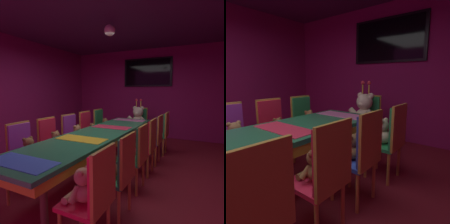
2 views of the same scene
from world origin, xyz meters
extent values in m
plane|color=maroon|center=(0.00, 0.00, 0.00)|extent=(7.90, 7.90, 0.00)
cube|color=#8C1959|center=(0.00, 3.20, 1.40)|extent=(5.20, 0.12, 2.80)
cube|color=#26724C|center=(0.00, 0.00, 0.71)|extent=(0.90, 3.69, 0.05)
cube|color=gold|center=(0.00, 0.00, 0.64)|extent=(0.88, 3.61, 0.10)
cylinder|color=#4C3826|center=(0.38, 1.66, 0.34)|extent=(0.07, 0.07, 0.69)
cylinder|color=#4C3826|center=(-0.38, 1.66, 0.34)|extent=(0.07, 0.07, 0.69)
cube|color=#E52D4C|center=(0.00, 0.52, 0.74)|extent=(0.77, 0.32, 0.01)
cube|color=pink|center=(0.00, 1.57, 0.74)|extent=(0.77, 0.32, 0.01)
cube|color=purple|center=(-0.68, 0.27, 0.44)|extent=(0.40, 0.40, 0.04)
cube|color=purple|center=(-0.86, 0.27, 0.71)|extent=(0.05, 0.38, 0.50)
cube|color=gold|center=(-0.88, 0.27, 0.71)|extent=(0.03, 0.41, 0.55)
cylinder|color=gold|center=(-0.52, 0.43, 0.21)|extent=(0.04, 0.04, 0.42)
cylinder|color=gold|center=(-0.52, 0.11, 0.21)|extent=(0.04, 0.04, 0.42)
cylinder|color=gold|center=(-0.84, 0.43, 0.21)|extent=(0.04, 0.04, 0.42)
ellipsoid|color=#9E7247|center=(-0.68, 0.27, 0.55)|extent=(0.19, 0.19, 0.16)
sphere|color=#9E7247|center=(-0.66, 0.27, 0.69)|extent=(0.16, 0.16, 0.16)
sphere|color=tan|center=(-0.61, 0.27, 0.67)|extent=(0.06, 0.06, 0.06)
sphere|color=#9E7247|center=(-0.68, 0.33, 0.75)|extent=(0.06, 0.06, 0.06)
sphere|color=#9E7247|center=(-0.68, 0.22, 0.75)|extent=(0.06, 0.06, 0.06)
cylinder|color=#9E7247|center=(-0.64, 0.37, 0.56)|extent=(0.05, 0.14, 0.13)
cylinder|color=#9E7247|center=(-0.64, 0.18, 0.56)|extent=(0.05, 0.14, 0.13)
cylinder|color=#9E7247|center=(-0.55, 0.33, 0.49)|extent=(0.07, 0.15, 0.07)
cylinder|color=#9E7247|center=(-0.55, 0.22, 0.49)|extent=(0.07, 0.15, 0.07)
cube|color=red|center=(-0.69, 0.90, 0.44)|extent=(0.40, 0.40, 0.04)
cube|color=red|center=(-0.87, 0.90, 0.71)|extent=(0.05, 0.38, 0.50)
cube|color=gold|center=(-0.89, 0.90, 0.71)|extent=(0.03, 0.41, 0.55)
cylinder|color=gold|center=(-0.53, 1.06, 0.21)|extent=(0.04, 0.04, 0.42)
cylinder|color=gold|center=(-0.53, 0.74, 0.21)|extent=(0.04, 0.04, 0.42)
cylinder|color=gold|center=(-0.85, 1.06, 0.21)|extent=(0.04, 0.04, 0.42)
cylinder|color=gold|center=(-0.85, 0.74, 0.21)|extent=(0.04, 0.04, 0.42)
ellipsoid|color=brown|center=(-0.69, 0.90, 0.53)|extent=(0.16, 0.16, 0.13)
sphere|color=brown|center=(-0.68, 0.90, 0.65)|extent=(0.13, 0.13, 0.13)
sphere|color=#99663C|center=(-0.64, 0.90, 0.64)|extent=(0.05, 0.05, 0.05)
sphere|color=brown|center=(-0.69, 0.94, 0.69)|extent=(0.05, 0.05, 0.05)
sphere|color=brown|center=(-0.69, 0.85, 0.69)|extent=(0.05, 0.05, 0.05)
cylinder|color=brown|center=(-0.66, 0.98, 0.54)|extent=(0.04, 0.11, 0.11)
cylinder|color=brown|center=(-0.66, 0.82, 0.54)|extent=(0.04, 0.11, 0.11)
cylinder|color=brown|center=(-0.59, 0.94, 0.49)|extent=(0.05, 0.12, 0.05)
cylinder|color=brown|center=(-0.59, 0.85, 0.49)|extent=(0.05, 0.12, 0.05)
cube|color=#268C4C|center=(-0.68, 1.51, 0.44)|extent=(0.40, 0.40, 0.04)
cube|color=#268C4C|center=(-0.86, 1.51, 0.71)|extent=(0.05, 0.38, 0.50)
cube|color=gold|center=(-0.89, 1.51, 0.71)|extent=(0.03, 0.41, 0.55)
cylinder|color=gold|center=(-0.52, 1.67, 0.21)|extent=(0.04, 0.04, 0.42)
cylinder|color=gold|center=(-0.52, 1.35, 0.21)|extent=(0.04, 0.04, 0.42)
cylinder|color=gold|center=(-0.84, 1.67, 0.21)|extent=(0.04, 0.04, 0.42)
cylinder|color=gold|center=(-0.84, 1.35, 0.21)|extent=(0.04, 0.04, 0.42)
ellipsoid|color=olive|center=(-0.68, 1.51, 0.54)|extent=(0.18, 0.18, 0.14)
sphere|color=olive|center=(-0.67, 1.51, 0.67)|extent=(0.14, 0.14, 0.14)
sphere|color=#AE7747|center=(-0.62, 1.51, 0.66)|extent=(0.05, 0.05, 0.05)
sphere|color=olive|center=(-0.68, 1.56, 0.72)|extent=(0.05, 0.05, 0.05)
sphere|color=olive|center=(-0.68, 1.46, 0.72)|extent=(0.05, 0.05, 0.05)
cylinder|color=olive|center=(-0.65, 1.60, 0.55)|extent=(0.05, 0.13, 0.12)
cylinder|color=olive|center=(-0.65, 1.42, 0.55)|extent=(0.05, 0.13, 0.12)
cylinder|color=olive|center=(-0.57, 1.56, 0.49)|extent=(0.06, 0.14, 0.06)
cylinder|color=olive|center=(-0.57, 1.46, 0.49)|extent=(0.06, 0.14, 0.06)
cube|color=#268C4C|center=(0.69, -0.27, 0.44)|extent=(0.40, 0.40, 0.04)
cube|color=#268C4C|center=(0.87, -0.27, 0.71)|extent=(0.05, 0.38, 0.50)
cube|color=gold|center=(0.89, -0.27, 0.71)|extent=(0.03, 0.41, 0.55)
ellipsoid|color=brown|center=(0.69, -0.27, 0.54)|extent=(0.18, 0.18, 0.15)
sphere|color=brown|center=(0.68, -0.27, 0.67)|extent=(0.15, 0.15, 0.15)
sphere|color=#99663C|center=(0.63, -0.27, 0.66)|extent=(0.06, 0.06, 0.06)
sphere|color=brown|center=(0.69, -0.33, 0.73)|extent=(0.06, 0.06, 0.06)
sphere|color=brown|center=(0.69, -0.22, 0.73)|extent=(0.06, 0.06, 0.06)
cylinder|color=brown|center=(0.65, -0.18, 0.56)|extent=(0.05, 0.13, 0.12)
cylinder|color=brown|center=(0.57, -0.32, 0.49)|extent=(0.06, 0.14, 0.06)
cylinder|color=brown|center=(0.57, -0.22, 0.49)|extent=(0.06, 0.14, 0.06)
cube|color=red|center=(0.69, 0.32, 0.44)|extent=(0.40, 0.40, 0.04)
cube|color=red|center=(0.87, 0.32, 0.71)|extent=(0.05, 0.38, 0.50)
cube|color=gold|center=(0.89, 0.32, 0.71)|extent=(0.03, 0.41, 0.55)
cylinder|color=gold|center=(0.85, 0.48, 0.21)|extent=(0.04, 0.04, 0.42)
cylinder|color=gold|center=(0.53, 0.48, 0.21)|extent=(0.04, 0.04, 0.42)
cylinder|color=gold|center=(0.53, 0.16, 0.21)|extent=(0.04, 0.04, 0.42)
ellipsoid|color=brown|center=(0.69, 0.32, 0.53)|extent=(0.17, 0.17, 0.13)
sphere|color=brown|center=(0.67, 0.32, 0.65)|extent=(0.13, 0.13, 0.13)
sphere|color=#99663C|center=(0.63, 0.32, 0.64)|extent=(0.05, 0.05, 0.05)
sphere|color=brown|center=(0.69, 0.27, 0.70)|extent=(0.05, 0.05, 0.05)
sphere|color=brown|center=(0.69, 0.37, 0.70)|extent=(0.05, 0.05, 0.05)
cylinder|color=brown|center=(0.65, 0.24, 0.55)|extent=(0.05, 0.12, 0.11)
cylinder|color=brown|center=(0.65, 0.41, 0.55)|extent=(0.05, 0.12, 0.11)
cylinder|color=brown|center=(0.58, 0.28, 0.49)|extent=(0.06, 0.13, 0.06)
cylinder|color=brown|center=(0.58, 0.37, 0.49)|extent=(0.06, 0.13, 0.06)
cube|color=#2D47B2|center=(0.69, 0.87, 0.44)|extent=(0.40, 0.40, 0.04)
cube|color=#2D47B2|center=(0.87, 0.87, 0.71)|extent=(0.05, 0.38, 0.50)
cube|color=gold|center=(0.90, 0.87, 0.71)|extent=(0.03, 0.41, 0.55)
cylinder|color=gold|center=(0.85, 1.03, 0.21)|extent=(0.04, 0.04, 0.42)
cylinder|color=gold|center=(0.85, 0.71, 0.21)|extent=(0.04, 0.04, 0.42)
cylinder|color=gold|center=(0.53, 1.03, 0.21)|extent=(0.04, 0.04, 0.42)
cylinder|color=gold|center=(0.53, 0.71, 0.21)|extent=(0.04, 0.04, 0.42)
ellipsoid|color=brown|center=(0.69, 0.87, 0.53)|extent=(0.17, 0.17, 0.13)
sphere|color=brown|center=(0.68, 0.87, 0.66)|extent=(0.13, 0.13, 0.13)
sphere|color=#99663C|center=(0.63, 0.87, 0.65)|extent=(0.05, 0.05, 0.05)
sphere|color=brown|center=(0.69, 0.82, 0.71)|extent=(0.05, 0.05, 0.05)
sphere|color=brown|center=(0.69, 0.92, 0.71)|extent=(0.05, 0.05, 0.05)
cylinder|color=brown|center=(0.66, 0.79, 0.55)|extent=(0.05, 0.12, 0.11)
cylinder|color=brown|center=(0.66, 0.95, 0.55)|extent=(0.05, 0.12, 0.11)
cylinder|color=brown|center=(0.58, 0.83, 0.49)|extent=(0.06, 0.13, 0.06)
cylinder|color=brown|center=(0.58, 0.92, 0.49)|extent=(0.06, 0.13, 0.06)
cube|color=#268C4C|center=(0.72, 1.51, 0.44)|extent=(0.40, 0.40, 0.04)
cube|color=#268C4C|center=(0.90, 1.51, 0.71)|extent=(0.05, 0.38, 0.50)
cube|color=gold|center=(0.92, 1.51, 0.71)|extent=(0.03, 0.41, 0.55)
cylinder|color=gold|center=(0.88, 1.67, 0.21)|extent=(0.04, 0.04, 0.42)
cylinder|color=gold|center=(0.88, 1.35, 0.21)|extent=(0.04, 0.04, 0.42)
cylinder|color=gold|center=(0.56, 1.67, 0.21)|extent=(0.04, 0.04, 0.42)
cylinder|color=gold|center=(0.56, 1.35, 0.21)|extent=(0.04, 0.04, 0.42)
ellipsoid|color=beige|center=(0.72, 1.51, 0.55)|extent=(0.21, 0.21, 0.16)
sphere|color=beige|center=(0.70, 1.51, 0.70)|extent=(0.16, 0.16, 0.16)
sphere|color=#FDDCAD|center=(0.64, 1.51, 0.69)|extent=(0.06, 0.06, 0.06)
sphere|color=beige|center=(0.72, 1.45, 0.76)|extent=(0.06, 0.06, 0.06)
sphere|color=beige|center=(0.72, 1.57, 0.76)|extent=(0.06, 0.06, 0.06)
cylinder|color=beige|center=(0.68, 1.41, 0.57)|extent=(0.06, 0.15, 0.14)
cylinder|color=beige|center=(0.68, 1.62, 0.57)|extent=(0.06, 0.15, 0.14)
cylinder|color=beige|center=(0.59, 1.46, 0.50)|extent=(0.07, 0.15, 0.07)
cylinder|color=beige|center=(0.59, 1.57, 0.50)|extent=(0.07, 0.15, 0.07)
cube|color=#268C4C|center=(0.00, 2.26, 0.44)|extent=(0.40, 0.40, 0.04)
cube|color=#268C4C|center=(0.00, 2.44, 0.71)|extent=(0.38, 0.05, 0.50)
cube|color=gold|center=(0.00, 2.46, 0.71)|extent=(0.41, 0.03, 0.55)
cylinder|color=gold|center=(0.16, 2.42, 0.21)|extent=(0.04, 0.04, 0.42)
cylinder|color=gold|center=(0.16, 2.10, 0.21)|extent=(0.04, 0.04, 0.42)
cylinder|color=gold|center=(-0.16, 2.42, 0.21)|extent=(0.04, 0.04, 0.42)
cylinder|color=gold|center=(-0.16, 2.10, 0.21)|extent=(0.04, 0.04, 0.42)
ellipsoid|color=beige|center=(0.00, 2.26, 0.62)|extent=(0.36, 0.36, 0.29)
sphere|color=beige|center=(0.00, 2.23, 0.88)|extent=(0.29, 0.29, 0.29)
sphere|color=#FFF2C8|center=(0.00, 2.13, 0.86)|extent=(0.11, 0.11, 0.11)
sphere|color=beige|center=(0.11, 2.26, 0.98)|extent=(0.11, 0.11, 0.11)
sphere|color=beige|center=(-0.11, 2.26, 0.98)|extent=(0.11, 0.11, 0.11)
cylinder|color=beige|center=(0.18, 2.19, 0.65)|extent=(0.25, 0.10, 0.24)
cylinder|color=beige|center=(-0.18, 2.19, 0.65)|extent=(0.25, 0.10, 0.24)
cylinder|color=beige|center=(0.09, 2.03, 0.52)|extent=(0.27, 0.12, 0.12)
cylinder|color=beige|center=(-0.09, 2.03, 0.52)|extent=(0.27, 0.12, 0.12)
cylinder|color=gold|center=(0.06, 2.26, 1.12)|extent=(0.02, 0.02, 0.19)
sphere|color=#E5333F|center=(0.06, 2.26, 1.21)|extent=(0.07, 0.07, 0.07)
cylinder|color=gold|center=(-0.06, 2.26, 1.12)|extent=(0.02, 0.02, 0.19)
sphere|color=#E5333F|center=(-0.06, 2.26, 1.21)|extent=(0.07, 0.07, 0.07)
cube|color=black|center=(0.00, 3.11, 2.05)|extent=(1.53, 0.05, 0.89)
cube|color=black|center=(0.00, 3.08, 2.05)|extent=(1.40, 0.01, 0.79)
camera|label=1|loc=(1.64, -2.83, 1.46)|focal=30.27mm
camera|label=2|loc=(1.76, -0.72, 1.30)|focal=30.91mm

